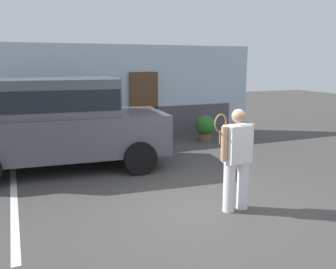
{
  "coord_description": "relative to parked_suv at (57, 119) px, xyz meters",
  "views": [
    {
      "loc": [
        -2.92,
        -5.08,
        2.41
      ],
      "look_at": [
        -0.25,
        1.2,
        1.05
      ],
      "focal_mm": 39.19,
      "sensor_mm": 36.0,
      "label": 1
    }
  ],
  "objects": [
    {
      "name": "parking_stripe_0",
      "position": [
        -0.99,
        -1.82,
        -1.14
      ],
      "size": [
        0.12,
        4.4,
        0.01
      ],
      "primitive_type": "cube",
      "color": "silver",
      "rests_on": "ground_plane"
    },
    {
      "name": "tennis_player_man",
      "position": [
        2.38,
        -3.57,
        -0.27
      ],
      "size": [
        0.76,
        0.29,
        1.68
      ],
      "rotation": [
        0.0,
        0.0,
        3.21
      ],
      "color": "white",
      "rests_on": "ground_plane"
    },
    {
      "name": "ground_plane",
      "position": [
        2.04,
        -3.32,
        -1.15
      ],
      "size": [
        40.0,
        40.0,
        0.0
      ],
      "primitive_type": "plane",
      "color": "#423F3D"
    },
    {
      "name": "potted_plant_by_porch",
      "position": [
        4.51,
        1.36,
        -0.7
      ],
      "size": [
        0.61,
        0.61,
        0.8
      ],
      "color": "brown",
      "rests_on": "ground_plane"
    },
    {
      "name": "house_frontage",
      "position": [
        2.05,
        2.45,
        0.22
      ],
      "size": [
        9.17,
        0.4,
        2.91
      ],
      "color": "silver",
      "rests_on": "ground_plane"
    },
    {
      "name": "parked_suv",
      "position": [
        0.0,
        0.0,
        0.0
      ],
      "size": [
        4.75,
        2.49,
        2.05
      ],
      "rotation": [
        0.0,
        0.0,
        -0.09
      ],
      "color": "#4C4F54",
      "rests_on": "ground_plane"
    }
  ]
}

